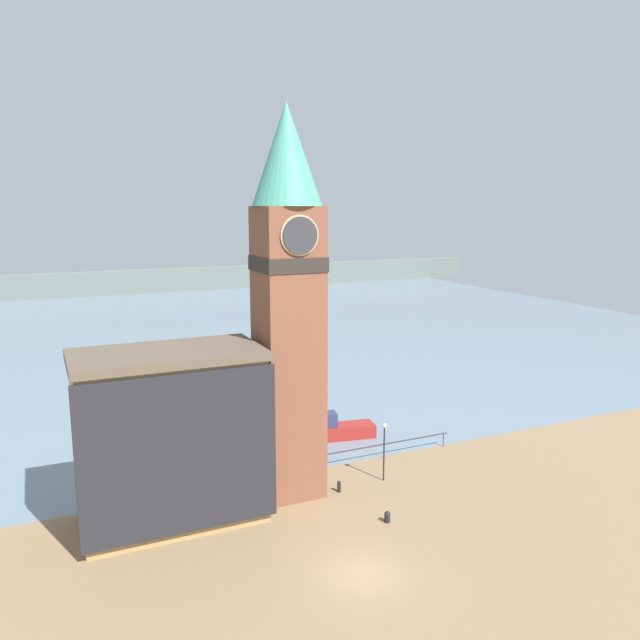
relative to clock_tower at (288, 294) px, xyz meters
name	(u,v)px	position (x,y,z in m)	size (l,w,h in m)	color
ground_plane	(363,575)	(-0.15, -10.39, -13.06)	(160.00, 160.00, 0.00)	#846B4C
water	(139,327)	(-0.15, 62.49, -13.07)	(160.00, 120.00, 0.00)	slate
far_shoreline	(109,283)	(-0.15, 102.49, -10.56)	(180.00, 3.00, 5.00)	slate
pier_railing	(384,445)	(8.47, 2.24, -12.11)	(11.23, 0.08, 1.09)	#333338
clock_tower	(288,294)	(0.00, 0.00, 0.00)	(4.28, 4.28, 24.57)	brown
pier_building	(171,437)	(-7.69, -0.69, -7.86)	(10.83, 5.98, 10.35)	#A88451
boat_near	(329,429)	(6.35, 7.43, -12.26)	(7.09, 2.97, 2.21)	maroon
mooring_bollard_near	(339,486)	(2.88, -1.47, -12.64)	(0.26, 0.26, 0.77)	black
mooring_bollard_far	(387,516)	(3.72, -6.22, -12.70)	(0.36, 0.36, 0.69)	black
lamp_post	(384,441)	(6.42, -1.16, -10.22)	(0.32, 0.32, 4.09)	black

